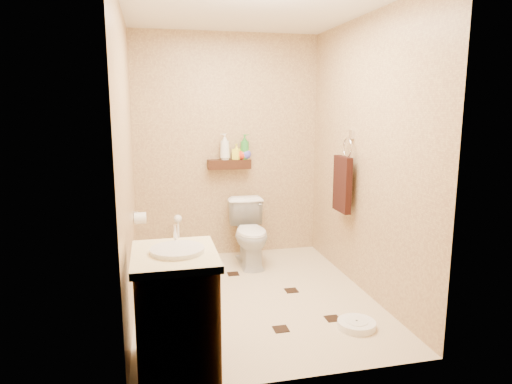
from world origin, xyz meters
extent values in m
plane|color=beige|center=(0.00, 0.00, 0.00)|extent=(2.50, 2.50, 0.00)
cube|color=tan|center=(0.00, 1.25, 1.20)|extent=(2.00, 0.04, 2.40)
cube|color=tan|center=(0.00, -1.25, 1.20)|extent=(2.00, 0.04, 2.40)
cube|color=tan|center=(-1.00, 0.00, 1.20)|extent=(0.04, 2.50, 2.40)
cube|color=tan|center=(1.00, 0.00, 1.20)|extent=(0.04, 2.50, 2.40)
cube|color=silver|center=(0.00, 0.00, 2.40)|extent=(2.00, 2.50, 0.02)
cube|color=#3C1F10|center=(0.00, 1.17, 1.02)|extent=(0.46, 0.14, 0.10)
cube|color=black|center=(-0.39, -0.14, 0.00)|extent=(0.11, 0.11, 0.01)
cube|color=black|center=(0.37, 0.05, 0.00)|extent=(0.11, 0.11, 0.01)
cube|color=black|center=(0.07, -0.62, 0.00)|extent=(0.11, 0.11, 0.01)
cube|color=black|center=(-0.59, 0.56, 0.00)|extent=(0.11, 0.11, 0.01)
cube|color=black|center=(0.52, -0.55, 0.00)|extent=(0.11, 0.11, 0.01)
cube|color=black|center=(-0.07, 0.57, 0.00)|extent=(0.11, 0.11, 0.01)
imported|color=white|center=(0.16, 0.83, 0.34)|extent=(0.38, 0.66, 0.67)
cube|color=brown|center=(-0.70, -0.95, 0.36)|extent=(0.48, 0.59, 0.71)
cube|color=#FFF1B8|center=(-0.70, -0.95, 0.74)|extent=(0.51, 0.62, 0.05)
cylinder|color=silver|center=(-0.68, -0.95, 0.77)|extent=(0.33, 0.33, 0.05)
cylinder|color=silver|center=(-0.68, -0.75, 0.82)|extent=(0.03, 0.03, 0.11)
cylinder|color=white|center=(0.63, -0.73, 0.03)|extent=(0.34, 0.34, 0.05)
cylinder|color=white|center=(0.63, -0.73, 0.06)|extent=(0.17, 0.17, 0.01)
cylinder|color=#1B6C6C|center=(-0.57, 1.07, 0.06)|extent=(0.12, 0.12, 0.13)
cylinder|color=white|center=(-0.57, 1.07, 0.30)|extent=(0.02, 0.02, 0.36)
sphere|color=white|center=(-0.57, 1.07, 0.47)|extent=(0.09, 0.09, 0.09)
cube|color=silver|center=(0.98, 0.25, 1.38)|extent=(0.03, 0.06, 0.08)
torus|color=silver|center=(0.95, 0.25, 1.26)|extent=(0.02, 0.19, 0.19)
cube|color=black|center=(0.91, 0.25, 0.92)|extent=(0.06, 0.30, 0.52)
cylinder|color=white|center=(-0.94, 0.65, 0.60)|extent=(0.11, 0.11, 0.11)
cylinder|color=silver|center=(-0.98, 0.65, 0.66)|extent=(0.04, 0.02, 0.02)
imported|color=silver|center=(-0.05, 1.17, 1.21)|extent=(0.13, 0.13, 0.28)
imported|color=#FFF935|center=(0.08, 1.17, 1.15)|extent=(0.11, 0.11, 0.17)
imported|color=red|center=(0.15, 1.17, 1.14)|extent=(0.15, 0.15, 0.14)
imported|color=#2D8731|center=(0.17, 1.17, 1.20)|extent=(0.14, 0.14, 0.27)
imported|color=#F9CE53|center=(0.18, 1.17, 1.15)|extent=(0.07, 0.07, 0.15)
imported|color=#5654D2|center=(0.18, 1.17, 1.15)|extent=(0.15, 0.15, 0.16)
camera|label=1|loc=(-0.81, -3.65, 1.63)|focal=32.00mm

